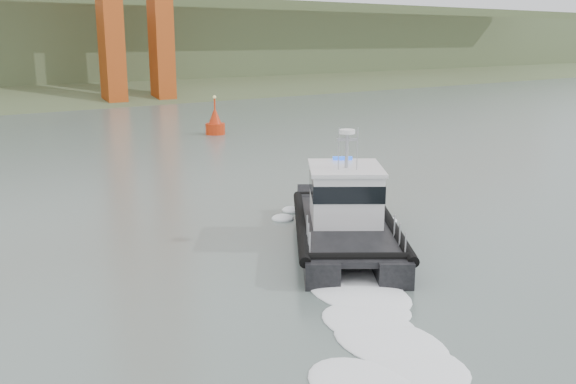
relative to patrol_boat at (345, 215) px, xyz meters
The scene contains 3 objects.
ground 4.99m from the patrol_boat, 101.34° to the right, with size 400.00×400.00×0.00m, color #556561.
patrol_boat is the anchor object (origin of this frame).
nav_buoy 37.84m from the patrol_boat, 68.88° to the left, with size 2.03×2.03×4.23m.
Camera 1 is at (-19.07, -17.36, 9.67)m, focal length 40.00 mm.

